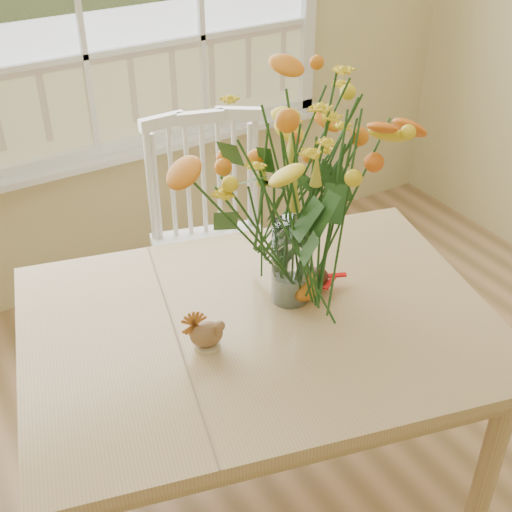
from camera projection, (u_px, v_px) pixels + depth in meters
wall_back at (75, 5)px, 2.77m from camera, size 4.00×0.02×2.70m
dining_table at (259, 344)px, 2.09m from camera, size 1.60×1.30×0.75m
windsor_chair at (211, 231)px, 2.80m from camera, size 0.58×0.57×1.02m
flower_vase at (294, 184)px, 1.91m from camera, size 0.56×0.56×0.66m
pumpkin at (302, 287)px, 2.11m from camera, size 0.11×0.11×0.09m
turkey_figurine at (207, 334)px, 1.92m from camera, size 0.11×0.09×0.12m
dark_gourd at (317, 278)px, 2.17m from camera, size 0.12×0.07×0.06m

